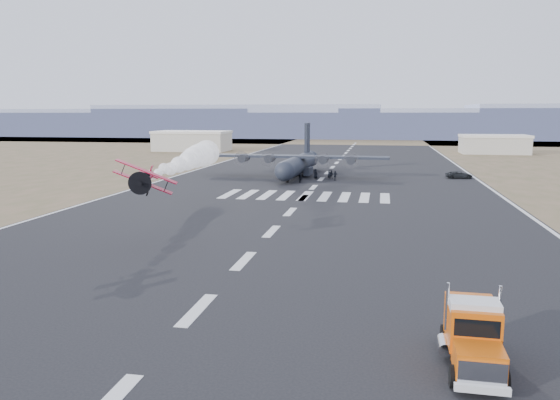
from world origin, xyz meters
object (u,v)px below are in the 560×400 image
(transport_aircraft, at_px, (299,163))
(crew_d, at_px, (335,176))
(crew_h, at_px, (331,174))
(hangar_left, at_px, (192,141))
(aerobatic_biplane, at_px, (144,178))
(crew_e, at_px, (315,174))
(crew_g, at_px, (329,175))
(crew_f, at_px, (300,178))
(crew_b, at_px, (316,175))
(support_vehicle, at_px, (459,175))
(semi_truck, at_px, (473,334))
(crew_a, at_px, (329,174))
(crew_c, at_px, (287,175))
(hangar_right, at_px, (494,144))

(transport_aircraft, xyz_separation_m, crew_d, (7.90, -6.22, -1.79))
(transport_aircraft, xyz_separation_m, crew_h, (6.91, -3.50, -1.87))
(hangar_left, bearing_deg, aerobatic_biplane, -72.19)
(crew_e, xyz_separation_m, crew_g, (2.83, -1.53, -0.12))
(crew_f, bearing_deg, crew_b, -62.17)
(crew_e, xyz_separation_m, crew_f, (-1.87, -7.09, -0.09))
(hangar_left, relative_size, crew_b, 15.21)
(support_vehicle, relative_size, crew_f, 3.02)
(crew_g, bearing_deg, crew_b, 159.50)
(crew_b, distance_m, crew_f, 5.40)
(crew_f, xyz_separation_m, crew_h, (4.97, 6.96, 0.00))
(crew_b, bearing_deg, hangar_left, 169.83)
(crew_d, bearing_deg, semi_truck, -103.29)
(aerobatic_biplane, height_order, crew_e, aerobatic_biplane)
(semi_truck, bearing_deg, crew_h, 101.46)
(crew_b, bearing_deg, crew_d, 35.20)
(support_vehicle, xyz_separation_m, crew_e, (-27.60, -5.08, 0.22))
(support_vehicle, bearing_deg, crew_h, 93.21)
(crew_e, bearing_deg, crew_f, 122.02)
(crew_a, bearing_deg, crew_e, 63.99)
(crew_f, relative_size, crew_g, 1.04)
(crew_c, bearing_deg, crew_h, -127.06)
(transport_aircraft, bearing_deg, crew_c, -99.39)
(aerobatic_biplane, distance_m, crew_g, 57.86)
(aerobatic_biplane, bearing_deg, transport_aircraft, 77.75)
(semi_truck, distance_m, crew_b, 77.90)
(crew_c, bearing_deg, transport_aircraft, -67.51)
(crew_a, bearing_deg, crew_f, 122.08)
(aerobatic_biplane, relative_size, support_vehicle, 1.11)
(aerobatic_biplane, relative_size, crew_f, 3.35)
(support_vehicle, bearing_deg, crew_e, 91.65)
(crew_b, height_order, crew_f, crew_f)
(semi_truck, relative_size, crew_g, 4.78)
(crew_d, height_order, crew_f, crew_d)
(hangar_left, xyz_separation_m, semi_truck, (68.07, -149.95, -1.73))
(semi_truck, distance_m, crew_e, 80.13)
(hangar_right, xyz_separation_m, crew_d, (-43.21, -79.58, -2.10))
(transport_aircraft, distance_m, crew_f, 10.80)
(semi_truck, distance_m, crew_h, 79.39)
(hangar_right, height_order, transport_aircraft, transport_aircraft)
(crew_d, relative_size, crew_e, 1.00)
(crew_e, bearing_deg, aerobatic_biplane, 127.91)
(semi_truck, xyz_separation_m, crew_b, (-16.96, 76.02, -0.88))
(support_vehicle, bearing_deg, hangar_left, 40.81)
(aerobatic_biplane, distance_m, crew_c, 55.35)
(hangar_left, xyz_separation_m, crew_f, (48.83, -78.82, -2.58))
(support_vehicle, relative_size, crew_h, 3.00)
(crew_c, xyz_separation_m, crew_d, (9.18, 0.11, -0.03))
(crew_a, xyz_separation_m, crew_f, (-4.65, -7.00, -0.05))
(transport_aircraft, relative_size, crew_d, 19.88)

